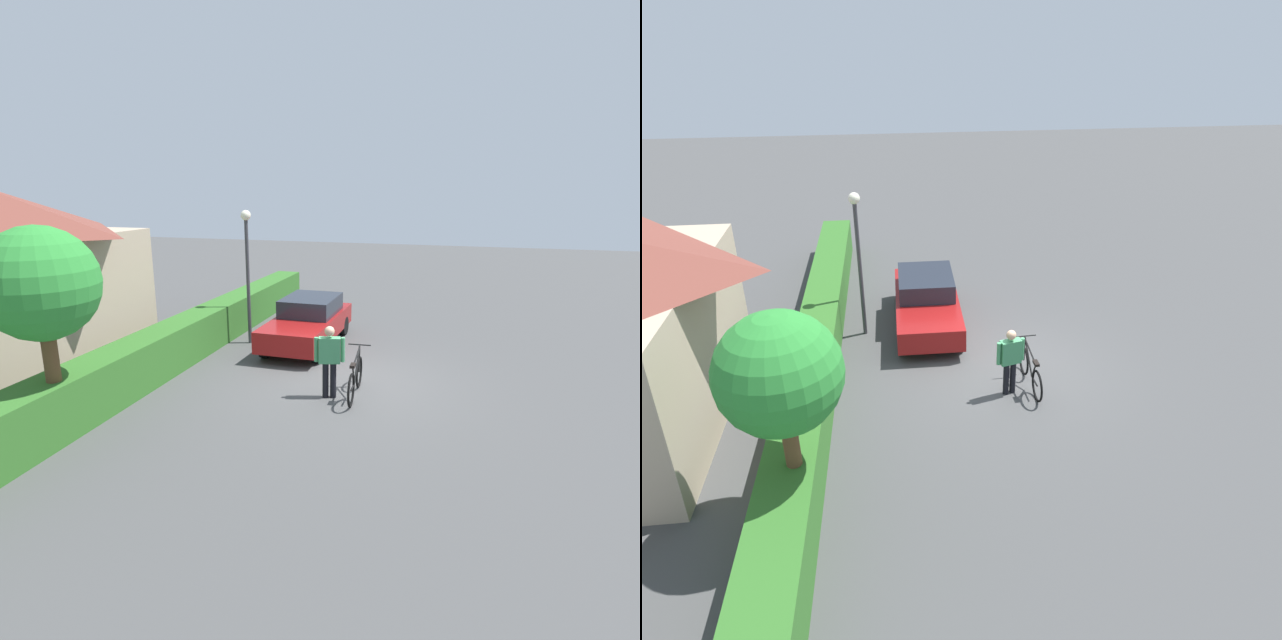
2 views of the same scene
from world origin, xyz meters
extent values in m
plane|color=#454545|center=(0.00, 0.00, 0.00)|extent=(60.00, 60.00, 0.00)
cube|color=#2F6624|center=(0.00, 4.47, 0.54)|extent=(16.83, 0.90, 1.07)
cube|color=maroon|center=(2.42, 1.78, 0.57)|extent=(3.97, 1.67, 0.57)
cube|color=#1E232D|center=(2.78, 1.78, 1.09)|extent=(1.82, 1.45, 0.49)
cylinder|color=black|center=(3.77, 2.49, 0.28)|extent=(0.57, 0.19, 0.56)
cylinder|color=black|center=(3.76, 1.04, 0.28)|extent=(0.57, 0.19, 0.56)
cylinder|color=black|center=(1.08, 2.52, 0.28)|extent=(0.57, 0.19, 0.56)
cylinder|color=black|center=(1.07, 1.07, 0.28)|extent=(0.57, 0.19, 0.56)
torus|color=black|center=(-0.21, -0.28, 0.35)|extent=(0.71, 0.09, 0.71)
torus|color=black|center=(-1.29, -0.34, 0.35)|extent=(0.71, 0.09, 0.71)
cylinder|color=black|center=(-0.55, -0.30, 0.65)|extent=(0.70, 0.08, 0.65)
cylinder|color=black|center=(-1.00, -0.32, 0.56)|extent=(0.27, 0.05, 0.47)
cylinder|color=black|center=(-0.69, -0.31, 0.85)|extent=(0.86, 0.09, 0.18)
cylinder|color=black|center=(-1.09, -0.33, 0.34)|extent=(0.41, 0.06, 0.05)
cylinder|color=black|center=(-0.21, -0.28, 0.66)|extent=(0.04, 0.04, 0.61)
cube|color=black|center=(-1.11, -0.33, 0.82)|extent=(0.23, 0.11, 0.06)
cylinder|color=black|center=(-0.21, -0.28, 0.99)|extent=(0.06, 0.50, 0.03)
cylinder|color=black|center=(-0.98, 0.29, 0.39)|extent=(0.13, 0.13, 0.78)
cylinder|color=black|center=(-0.94, 0.13, 0.39)|extent=(0.13, 0.13, 0.78)
cube|color=#3F8C59|center=(-0.96, 0.21, 1.06)|extent=(0.31, 0.49, 0.55)
sphere|color=tan|center=(-0.96, 0.21, 1.47)|extent=(0.21, 0.21, 0.21)
cylinder|color=#3F8C59|center=(-1.03, 0.48, 1.07)|extent=(0.09, 0.09, 0.52)
cylinder|color=#3F8C59|center=(-0.89, -0.06, 1.07)|extent=(0.09, 0.09, 0.52)
cylinder|color=#38383D|center=(2.18, 3.43, 1.75)|extent=(0.10, 0.10, 3.50)
sphere|color=#F2EDCC|center=(2.18, 3.43, 3.62)|extent=(0.28, 0.28, 0.28)
cylinder|color=brown|center=(-4.02, 4.36, 1.11)|extent=(0.25, 0.25, 2.22)
sphere|color=#2B8431|center=(-4.02, 4.36, 2.80)|extent=(1.94, 1.94, 1.94)
camera|label=1|loc=(-10.59, -2.40, 4.33)|focal=28.19mm
camera|label=2|loc=(-11.71, 2.57, 7.62)|focal=33.43mm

